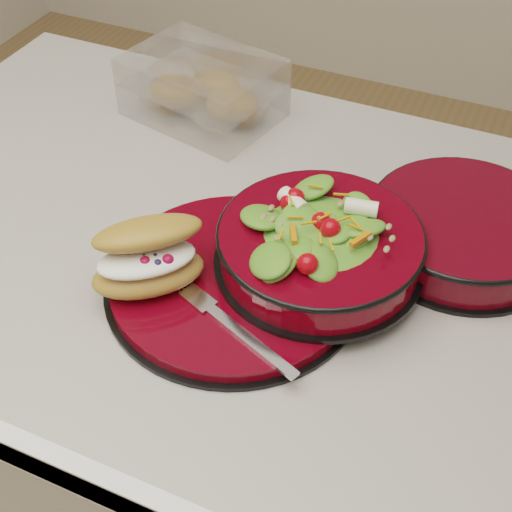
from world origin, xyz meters
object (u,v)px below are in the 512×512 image
at_px(fork, 234,327).
at_px(pastry_box, 204,89).
at_px(salad_bowl, 320,240).
at_px(croissant, 149,257).
at_px(dinner_plate, 234,281).
at_px(island_counter, 268,438).
at_px(extra_bowl, 464,228).

distance_m(fork, pastry_box, 0.47).
height_order(salad_bowl, croissant, salad_bowl).
bearing_deg(fork, dinner_plate, 46.71).
relative_size(island_counter, extra_bowl, 5.03).
xyz_separation_m(salad_bowl, croissant, (-0.17, -0.11, 0.00)).
bearing_deg(pastry_box, extra_bowl, -5.66).
relative_size(salad_bowl, croissant, 1.64).
distance_m(croissant, fork, 0.13).
height_order(island_counter, pastry_box, pastry_box).
distance_m(salad_bowl, fork, 0.15).
height_order(island_counter, extra_bowl, extra_bowl).
xyz_separation_m(croissant, pastry_box, (-0.12, 0.37, -0.01)).
xyz_separation_m(salad_bowl, pastry_box, (-0.29, 0.27, -0.01)).
bearing_deg(fork, pastry_box, 52.67).
bearing_deg(salad_bowl, dinner_plate, -144.87).
distance_m(croissant, pastry_box, 0.39).
bearing_deg(island_counter, fork, -82.18).
bearing_deg(island_counter, dinner_plate, -98.97).
relative_size(island_counter, dinner_plate, 4.01).
bearing_deg(dinner_plate, fork, -65.05).
bearing_deg(croissant, salad_bowl, -8.40).
relative_size(dinner_plate, pastry_box, 1.24).
relative_size(island_counter, fork, 7.38).
bearing_deg(croissant, extra_bowl, -4.78).
xyz_separation_m(island_counter, salad_bowl, (0.07, -0.02, 0.50)).
bearing_deg(salad_bowl, pastry_box, 137.32).
relative_size(dinner_plate, fork, 1.84).
height_order(island_counter, salad_bowl, salad_bowl).
xyz_separation_m(dinner_plate, fork, (0.03, -0.07, 0.01)).
height_order(croissant, pastry_box, croissant).
height_order(fork, pastry_box, pastry_box).
distance_m(dinner_plate, salad_bowl, 0.11).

